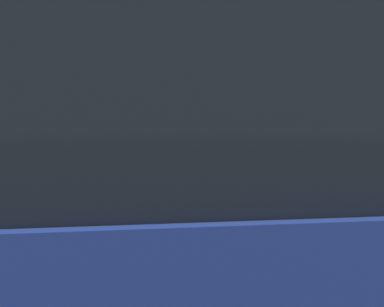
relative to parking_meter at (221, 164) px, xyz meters
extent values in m
cube|color=gray|center=(0.19, 1.30, -1.10)|extent=(36.00, 3.11, 0.13)
cylinder|color=slate|center=(0.00, 0.00, -0.51)|extent=(0.07, 0.07, 1.05)
cylinder|color=slate|center=(0.00, 0.00, 0.15)|extent=(0.17, 0.17, 0.28)
sphere|color=silver|center=(0.00, 0.00, 0.32)|extent=(0.16, 0.16, 0.16)
cube|color=black|center=(0.00, -0.09, 0.21)|extent=(0.09, 0.01, 0.07)
cube|color=red|center=(0.00, -0.09, 0.10)|extent=(0.10, 0.01, 0.09)
cylinder|color=slate|center=(-0.63, 0.14, -0.64)|extent=(0.15, 0.15, 0.78)
cylinder|color=slate|center=(-0.43, 0.10, -0.64)|extent=(0.15, 0.15, 0.78)
cube|color=beige|center=(-0.53, 0.12, 0.04)|extent=(0.44, 0.29, 0.58)
sphere|color=beige|center=(-0.53, 0.12, 0.44)|extent=(0.21, 0.21, 0.21)
cylinder|color=beige|center=(-0.78, 0.16, 0.05)|extent=(0.09, 0.09, 0.55)
cylinder|color=beige|center=(-0.27, 0.21, 0.12)|extent=(0.15, 0.38, 0.52)
cube|color=navy|center=(0.06, -1.58, -0.43)|extent=(3.94, 1.86, 0.84)
cube|color=black|center=(-0.19, -1.58, 0.32)|extent=(2.24, 1.65, 0.66)
cylinder|color=#1E602D|center=(0.19, 2.64, -0.05)|extent=(24.00, 0.06, 0.06)
cylinder|color=#1E602D|center=(0.19, 2.64, -0.50)|extent=(24.00, 0.05, 0.05)
cylinder|color=#1E602D|center=(-1.81, 2.64, -0.54)|extent=(0.06, 0.06, 0.98)
cylinder|color=#1E602D|center=(0.19, 2.64, -0.54)|extent=(0.06, 0.06, 0.98)
cylinder|color=#1E602D|center=(2.19, 2.64, -0.54)|extent=(0.06, 0.06, 0.98)
camera|label=1|loc=(-0.95, -3.99, 0.25)|focal=55.49mm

